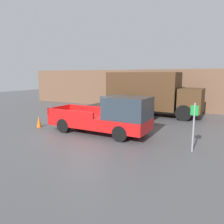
% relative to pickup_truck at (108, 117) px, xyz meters
% --- Properties ---
extents(ground_plane, '(60.00, 60.00, 0.00)m').
position_rel_pickup_truck_xyz_m(ground_plane, '(-1.05, -0.44, -0.96)').
color(ground_plane, '#4C4C4F').
extents(building_wall, '(28.00, 0.15, 3.60)m').
position_rel_pickup_truck_xyz_m(building_wall, '(-1.05, 9.44, 0.85)').
color(building_wall, brown).
rests_on(building_wall, ground).
extents(pickup_truck, '(5.56, 1.95, 2.05)m').
position_rel_pickup_truck_xyz_m(pickup_truck, '(0.00, 0.00, 0.00)').
color(pickup_truck, red).
rests_on(pickup_truck, ground).
extents(car, '(4.40, 1.84, 1.68)m').
position_rel_pickup_truck_xyz_m(car, '(-1.08, 3.55, -0.11)').
color(car, black).
rests_on(car, ground).
extents(delivery_truck, '(7.13, 2.38, 3.31)m').
position_rel_pickup_truck_xyz_m(delivery_truck, '(0.02, 6.49, 0.84)').
color(delivery_truck, '#472D19').
rests_on(delivery_truck, ground).
extents(parking_sign, '(0.30, 0.07, 2.03)m').
position_rel_pickup_truck_xyz_m(parking_sign, '(4.36, -0.67, 0.20)').
color(parking_sign, gray).
rests_on(parking_sign, ground).
extents(newspaper_box, '(0.45, 0.40, 1.05)m').
position_rel_pickup_truck_xyz_m(newspaper_box, '(-1.63, 9.12, -0.43)').
color(newspaper_box, red).
rests_on(newspaper_box, ground).
extents(traffic_cone, '(0.29, 0.29, 0.68)m').
position_rel_pickup_truck_xyz_m(traffic_cone, '(-4.45, -0.61, -0.61)').
color(traffic_cone, orange).
rests_on(traffic_cone, ground).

